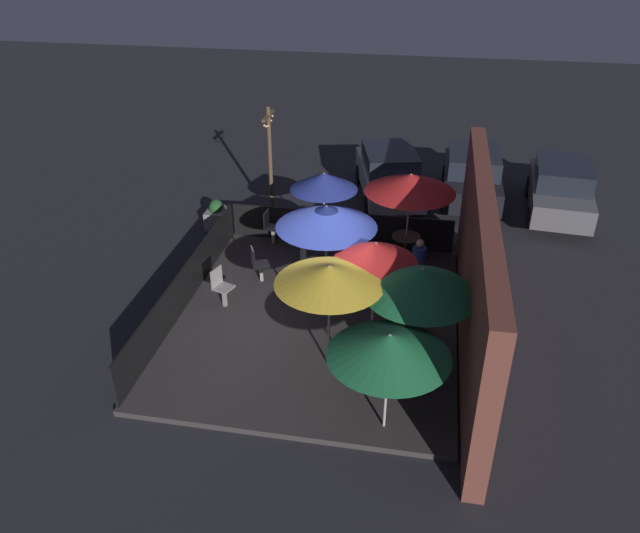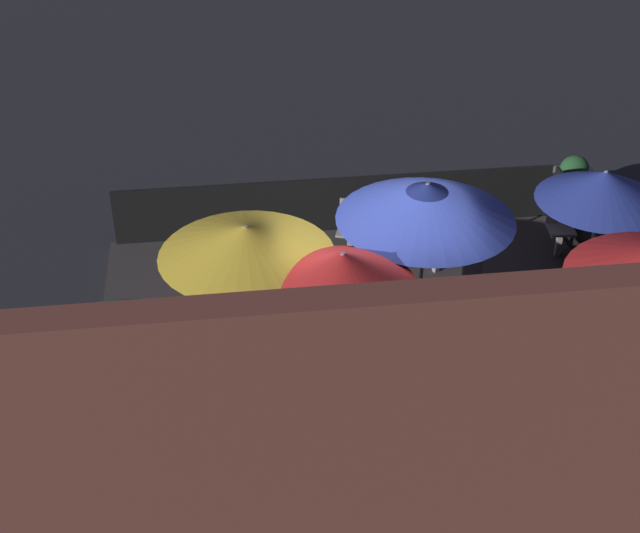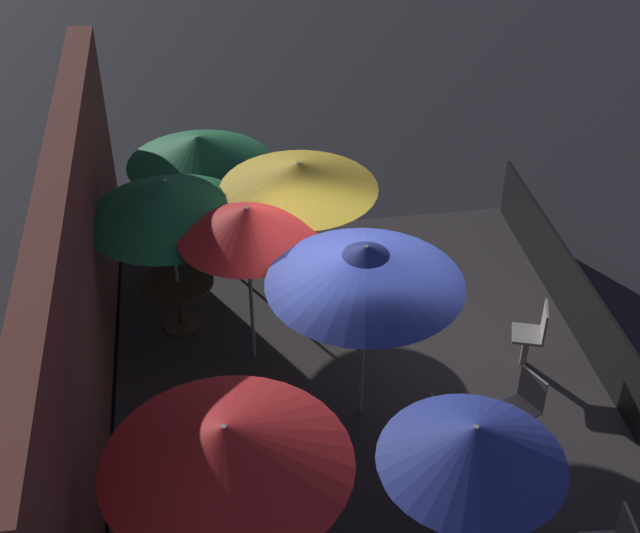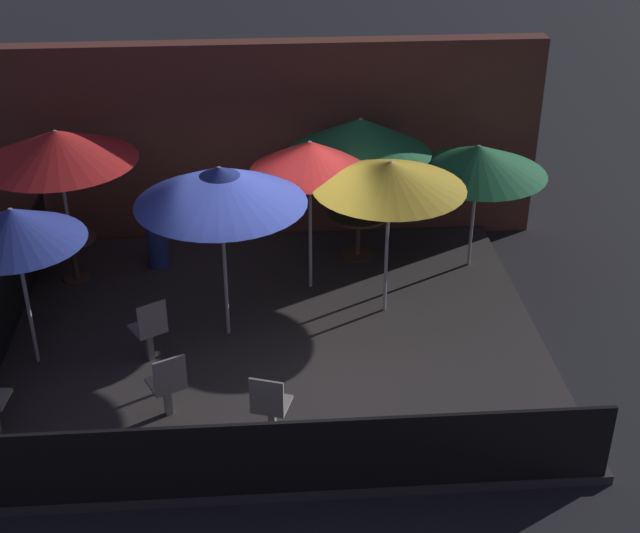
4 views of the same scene
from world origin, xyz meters
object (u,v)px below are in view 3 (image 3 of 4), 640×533
object	(u,v)px
patio_umbrella_0	(225,445)
patio_umbrella_6	(247,223)
patio_umbrella_4	(198,150)
patio_umbrella_2	(366,265)
patio_chair_2	(523,405)
dining_table_1	(178,290)
patio_umbrella_3	(474,444)
patio_chair_3	(533,333)
patio_umbrella_1	(168,199)
patio_umbrella_5	(299,176)
patio_chair_0	(432,434)
patron_0	(193,468)

from	to	relation	value
patio_umbrella_0	patio_umbrella_6	size ratio (longest dim) A/B	1.03
patio_umbrella_4	patio_umbrella_6	size ratio (longest dim) A/B	0.90
patio_umbrella_2	patio_chair_2	bearing A→B (deg)	-110.28
patio_umbrella_6	dining_table_1	distance (m)	1.97
patio_umbrella_3	patio_chair_3	distance (m)	3.87
patio_umbrella_2	patio_chair_3	world-z (taller)	patio_umbrella_2
patio_umbrella_3	patio_umbrella_1	bearing A→B (deg)	30.07
patio_umbrella_1	patio_umbrella_3	xyz separation A→B (m)	(-4.57, -2.65, -0.04)
patio_umbrella_4	patio_umbrella_6	distance (m)	2.62
patio_umbrella_5	patio_chair_3	bearing A→B (deg)	-121.51
patio_umbrella_1	patio_umbrella_3	size ratio (longest dim) A/B	1.04
patio_umbrella_5	patio_umbrella_1	bearing A→B (deg)	96.79
patio_umbrella_0	patio_umbrella_5	distance (m)	4.78
dining_table_1	patio_chair_3	size ratio (longest dim) A/B	1.03
patio_umbrella_3	patio_umbrella_6	bearing A→B (deg)	24.49
dining_table_1	patio_chair_0	xyz separation A→B (m)	(-3.04, -2.77, -0.08)
patio_umbrella_3	patron_0	bearing A→B (deg)	61.51
patio_umbrella_5	patio_chair_3	distance (m)	3.66
patio_umbrella_1	patio_chair_3	size ratio (longest dim) A/B	2.44
patio_umbrella_4	patio_umbrella_2	bearing A→B (deg)	-155.64
patio_umbrella_0	patio_chair_3	xyz separation A→B (m)	(2.90, -4.05, -1.66)
patio_umbrella_3	patio_chair_0	distance (m)	2.14
patio_chair_2	patron_0	xyz separation A→B (m)	(-0.46, 3.87, 0.08)
patio_umbrella_6	patio_umbrella_3	bearing A→B (deg)	-155.51
patio_umbrella_3	patio_umbrella_5	size ratio (longest dim) A/B	0.96
patio_umbrella_0	patio_umbrella_4	world-z (taller)	patio_umbrella_0
patio_umbrella_4	patio_umbrella_5	size ratio (longest dim) A/B	0.91
patio_chair_2	patio_umbrella_0	bearing A→B (deg)	0.00
patio_umbrella_1	patron_0	size ratio (longest dim) A/B	1.82
patio_umbrella_5	patio_umbrella_6	world-z (taller)	patio_umbrella_6
patio_umbrella_2	dining_table_1	xyz separation A→B (m)	(2.05, 2.15, -1.64)
patio_chair_3	patron_0	distance (m)	4.72
patio_umbrella_6	patio_chair_0	size ratio (longest dim) A/B	2.47
patio_umbrella_0	patio_umbrella_4	xyz separation A→B (m)	(6.14, 0.02, -0.40)
patio_umbrella_2	patio_chair_0	world-z (taller)	patio_umbrella_2
patio_umbrella_2	patron_0	size ratio (longest dim) A/B	1.95
patio_umbrella_1	patio_umbrella_3	distance (m)	5.28
patio_umbrella_2	patio_umbrella_5	world-z (taller)	patio_umbrella_2
patio_umbrella_6	patio_chair_0	distance (m)	3.29
patio_umbrella_0	patio_chair_0	world-z (taller)	patio_umbrella_0
patio_umbrella_3	patio_chair_0	world-z (taller)	patio_umbrella_3
patio_umbrella_0	patio_umbrella_4	bearing A→B (deg)	0.17
patio_umbrella_0	patio_umbrella_4	distance (m)	6.16
patio_umbrella_2	patio_umbrella_3	size ratio (longest dim) A/B	1.11
patio_umbrella_5	patron_0	distance (m)	4.05
patio_umbrella_0	patio_umbrella_1	world-z (taller)	patio_umbrella_0
patio_umbrella_4	dining_table_1	distance (m)	2.14
patio_umbrella_1	patio_chair_2	world-z (taller)	patio_umbrella_1
patio_umbrella_3	patio_umbrella_6	world-z (taller)	patio_umbrella_6
patio_umbrella_3	patio_umbrella_4	world-z (taller)	patio_umbrella_3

